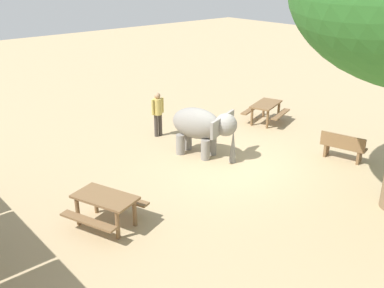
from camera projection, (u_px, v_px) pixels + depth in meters
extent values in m
plane|color=tan|center=(236.00, 165.00, 13.74)|extent=(60.00, 60.00, 0.00)
cylinder|color=gray|center=(212.00, 145.00, 14.42)|extent=(0.29, 0.29, 0.67)
cylinder|color=gray|center=(205.00, 150.00, 14.04)|extent=(0.29, 0.29, 0.67)
cylinder|color=gray|center=(187.00, 140.00, 14.84)|extent=(0.29, 0.29, 0.67)
cylinder|color=gray|center=(180.00, 144.00, 14.46)|extent=(0.29, 0.29, 0.67)
ellipsoid|color=gray|center=(196.00, 123.00, 14.16)|extent=(1.87, 1.38, 1.01)
sphere|color=gray|center=(226.00, 125.00, 13.64)|extent=(0.72, 0.72, 0.72)
cone|color=gray|center=(233.00, 145.00, 13.76)|extent=(0.22, 0.22, 1.13)
cube|color=gray|center=(229.00, 120.00, 14.08)|extent=(0.28, 0.58, 0.54)
cube|color=gray|center=(216.00, 129.00, 13.31)|extent=(0.28, 0.58, 0.54)
cylinder|color=#3F3833|center=(160.00, 125.00, 16.03)|extent=(0.14, 0.14, 0.82)
cylinder|color=#3F3833|center=(156.00, 126.00, 15.92)|extent=(0.14, 0.14, 0.82)
cylinder|color=tan|center=(158.00, 107.00, 15.71)|extent=(0.32, 0.32, 0.58)
sphere|color=tan|center=(157.00, 96.00, 15.56)|extent=(0.22, 0.22, 0.22)
cylinder|color=tan|center=(162.00, 105.00, 15.83)|extent=(0.09, 0.09, 0.55)
cylinder|color=tan|center=(153.00, 107.00, 15.58)|extent=(0.09, 0.09, 0.55)
cube|color=brown|center=(343.00, 146.00, 14.01)|extent=(1.45, 0.71, 0.06)
cube|color=brown|center=(343.00, 141.00, 13.79)|extent=(1.38, 0.38, 0.40)
cube|color=brown|center=(326.00, 149.00, 14.38)|extent=(0.16, 0.37, 0.42)
cube|color=brown|center=(359.00, 157.00, 13.81)|extent=(0.16, 0.37, 0.42)
cube|color=brown|center=(105.00, 197.00, 10.31)|extent=(1.68, 1.25, 0.06)
cylinder|color=brown|center=(135.00, 212.00, 10.44)|extent=(0.10, 0.10, 0.72)
cylinder|color=brown|center=(118.00, 225.00, 9.92)|extent=(0.10, 0.10, 0.72)
cylinder|color=brown|center=(96.00, 200.00, 10.99)|extent=(0.10, 0.10, 0.72)
cylinder|color=brown|center=(78.00, 211.00, 10.47)|extent=(0.10, 0.10, 0.72)
cube|color=brown|center=(122.00, 198.00, 10.92)|extent=(1.49, 0.73, 0.05)
cube|color=brown|center=(88.00, 221.00, 9.92)|extent=(1.49, 0.73, 0.05)
cube|color=brown|center=(266.00, 104.00, 17.22)|extent=(1.24, 1.68, 0.06)
cylinder|color=brown|center=(264.00, 108.00, 18.00)|extent=(0.10, 0.10, 0.72)
cylinder|color=brown|center=(279.00, 111.00, 17.69)|extent=(0.10, 0.10, 0.72)
cylinder|color=brown|center=(252.00, 117.00, 17.04)|extent=(0.10, 0.10, 0.72)
cylinder|color=brown|center=(267.00, 119.00, 16.74)|extent=(0.10, 0.10, 0.72)
cube|color=brown|center=(251.00, 109.00, 17.63)|extent=(0.70, 1.50, 0.05)
cube|color=brown|center=(281.00, 114.00, 17.04)|extent=(0.70, 1.50, 0.05)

